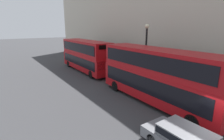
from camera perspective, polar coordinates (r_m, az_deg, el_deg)
bus_leading at (r=14.40m, az=14.34°, el=-1.23°), size 2.59×11.24×4.44m
bus_second_in_queue at (r=24.61m, az=-8.58°, el=5.03°), size 2.59×10.61×4.27m
street_lamp at (r=17.70m, az=11.03°, el=6.68°), size 0.44×0.44×6.38m
pedestrian at (r=16.60m, az=20.78°, el=-5.90°), size 0.36×0.36×1.60m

